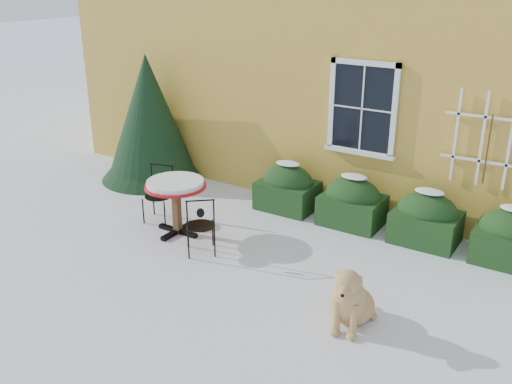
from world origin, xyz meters
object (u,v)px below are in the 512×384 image
Objects in this scene: dog at (350,300)px; patio_chair_far at (159,194)px; evergreen_shrub at (150,130)px; patio_chair_near at (201,225)px; bistro_table at (176,189)px.

patio_chair_far is at bearing 154.28° from dog.
evergreen_shrub is 2.58× the size of dog.
patio_chair_near is at bearing -40.43° from patio_chair_far.
patio_chair_near is 0.96× the size of dog.
patio_chair_far is 4.36m from dog.
bistro_table reaches higher than dog.
dog is (5.82, -2.78, -0.69)m from evergreen_shrub.
bistro_table is 1.03× the size of patio_chair_far.
patio_chair_near reaches higher than dog.
evergreen_shrub reaches higher than bistro_table.
evergreen_shrub is 2.34m from patio_chair_far.
patio_chair_far is at bearing -65.30° from patio_chair_near.
patio_chair_near is at bearing 158.80° from dog.
dog is (2.78, -0.56, -0.12)m from patio_chair_near.
patio_chair_near is 1.56m from patio_chair_far.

